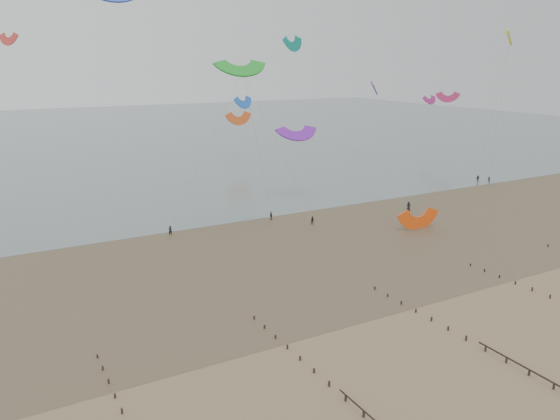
% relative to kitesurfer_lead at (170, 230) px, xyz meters
% --- Properties ---
extents(ground, '(500.00, 500.00, 0.00)m').
position_rel_kitesurfer_lead_xyz_m(ground, '(12.43, -48.31, -0.89)').
color(ground, brown).
rests_on(ground, ground).
extents(sea_and_shore, '(500.00, 665.00, 0.03)m').
position_rel_kitesurfer_lead_xyz_m(sea_and_shore, '(8.35, -13.91, -0.88)').
color(sea_and_shore, '#475654').
rests_on(sea_and_shore, ground).
extents(kitesurfer_lead, '(0.65, 0.43, 1.78)m').
position_rel_kitesurfer_lead_xyz_m(kitesurfer_lead, '(0.00, 0.00, 0.00)').
color(kitesurfer_lead, black).
rests_on(kitesurfer_lead, ground).
extents(kitesurfers, '(136.95, 14.50, 1.88)m').
position_rel_kitesurfer_lead_xyz_m(kitesurfers, '(43.61, -0.45, -0.04)').
color(kitesurfers, black).
rests_on(kitesurfers, ground).
extents(grounded_kite, '(7.91, 6.40, 4.11)m').
position_rel_kitesurfer_lead_xyz_m(grounded_kite, '(40.94, -18.04, -0.89)').
color(grounded_kite, '#FF5110').
rests_on(grounded_kite, ground).
extents(kites_airborne, '(240.66, 126.16, 42.49)m').
position_rel_kitesurfer_lead_xyz_m(kites_airborne, '(6.89, 44.04, 22.14)').
color(kites_airborne, '#6B18A6').
rests_on(kites_airborne, ground).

